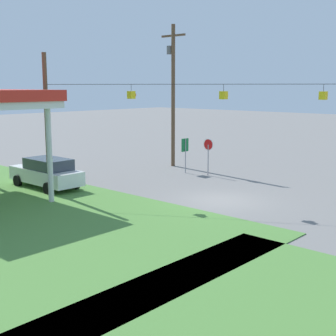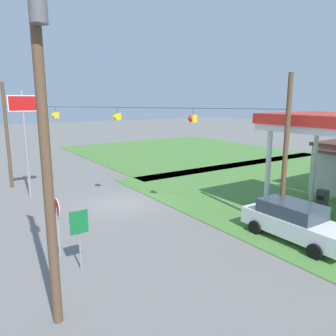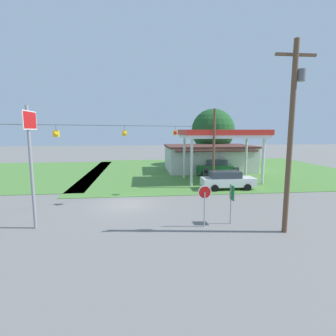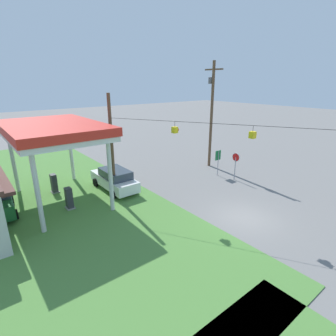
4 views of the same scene
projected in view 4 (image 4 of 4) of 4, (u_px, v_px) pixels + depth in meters
ground_plane at (244, 218)px, 17.06m from camera, size 160.00×160.00×0.00m
gas_station_canopy at (53, 131)px, 17.98m from camera, size 9.00×5.87×5.75m
fuel_pump_near at (69, 199)px, 18.08m from camera, size 0.71×0.56×1.55m
fuel_pump_far at (54, 184)px, 20.69m from camera, size 0.71×0.56×1.55m
car_at_pumps_front at (114, 179)px, 21.25m from camera, size 5.13×2.13×1.78m
stop_sign_roadside at (236, 160)px, 23.14m from camera, size 0.80×0.08×2.50m
route_sign at (218, 158)px, 24.28m from camera, size 0.10×0.70×2.40m
utility_pole_main at (211, 110)px, 25.89m from camera, size 2.20×0.44×10.33m
signal_span_gantry at (250, 156)px, 15.75m from camera, size 16.73×10.24×7.72m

